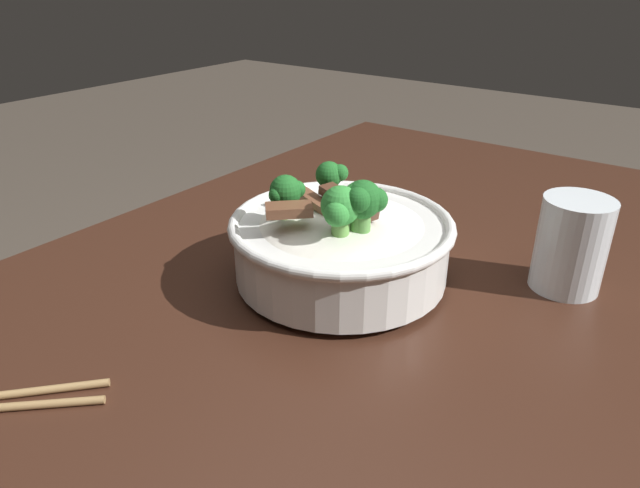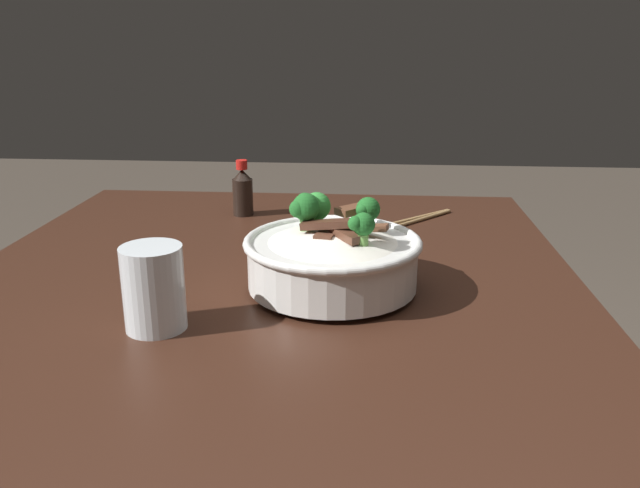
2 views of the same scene
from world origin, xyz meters
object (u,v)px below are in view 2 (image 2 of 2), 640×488
object	(u,v)px
drinking_glass	(154,294)
chopsticks_pair	(411,221)
rice_bowl	(332,254)
soy_sauce_bottle	(243,191)

from	to	relation	value
drinking_glass	chopsticks_pair	bearing A→B (deg)	-34.58
rice_bowl	drinking_glass	distance (m)	0.25
rice_bowl	drinking_glass	xyz separation A→B (m)	(-0.14, 0.21, -0.01)
soy_sauce_bottle	drinking_glass	bearing A→B (deg)	179.12
drinking_glass	rice_bowl	bearing A→B (deg)	-56.40
chopsticks_pair	soy_sauce_bottle	xyz separation A→B (m)	(0.03, 0.33, 0.04)
soy_sauce_bottle	rice_bowl	bearing A→B (deg)	-152.44
soy_sauce_bottle	chopsticks_pair	bearing A→B (deg)	-95.26
rice_bowl	drinking_glass	size ratio (longest dim) A/B	2.35
rice_bowl	drinking_glass	bearing A→B (deg)	123.60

